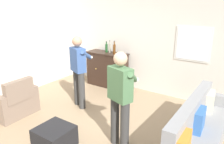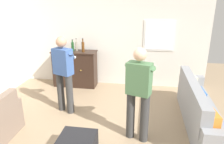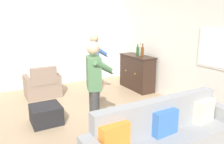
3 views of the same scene
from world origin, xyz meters
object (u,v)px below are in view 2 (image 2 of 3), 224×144
(couch, at_px, (199,110))
(bottle_spirits_clear, at_px, (83,46))
(sideboard_cabinet, at_px, (75,68))
(bottle_liquor_amber, at_px, (77,46))
(bottle_wine_green, at_px, (73,46))
(person_standing_left, at_px, (64,71))
(person_standing_right, at_px, (139,91))

(couch, relative_size, bottle_spirits_clear, 6.85)
(sideboard_cabinet, xyz_separation_m, bottle_liquor_amber, (0.06, 0.06, 0.64))
(bottle_wine_green, height_order, bottle_spirits_clear, bottle_spirits_clear)
(person_standing_left, xyz_separation_m, person_standing_right, (1.61, -0.76, 0.00))
(couch, height_order, bottle_wine_green, bottle_wine_green)
(sideboard_cabinet, height_order, person_standing_right, person_standing_right)
(bottle_liquor_amber, distance_m, bottle_spirits_clear, 0.22)
(couch, distance_m, person_standing_left, 2.83)
(bottle_wine_green, relative_size, bottle_liquor_amber, 0.90)
(person_standing_left, bearing_deg, bottle_wine_green, 101.23)
(bottle_wine_green, bearing_deg, sideboard_cabinet, -41.07)
(couch, height_order, bottle_spirits_clear, bottle_spirits_clear)
(sideboard_cabinet, xyz_separation_m, bottle_spirits_clear, (0.26, -0.02, 0.65))
(person_standing_right, bearing_deg, couch, 26.21)
(sideboard_cabinet, distance_m, bottle_spirits_clear, 0.70)
(sideboard_cabinet, bearing_deg, bottle_liquor_amber, 45.34)
(couch, relative_size, bottle_liquor_amber, 7.16)
(bottle_spirits_clear, bearing_deg, couch, -30.76)
(person_standing_left, bearing_deg, sideboard_cabinet, 99.65)
(sideboard_cabinet, height_order, bottle_liquor_amber, bottle_liquor_amber)
(bottle_wine_green, xyz_separation_m, bottle_liquor_amber, (0.11, 0.01, 0.01))
(sideboard_cabinet, relative_size, bottle_wine_green, 3.90)
(bottle_wine_green, relative_size, person_standing_left, 0.19)
(bottle_spirits_clear, distance_m, person_standing_left, 1.47)
(couch, height_order, bottle_liquor_amber, bottle_liquor_amber)
(bottle_spirits_clear, xyz_separation_m, person_standing_left, (-0.01, -1.45, -0.22))
(sideboard_cabinet, distance_m, person_standing_left, 1.55)
(sideboard_cabinet, xyz_separation_m, bottle_wine_green, (-0.05, 0.04, 0.63))
(couch, height_order, sideboard_cabinet, sideboard_cabinet)
(couch, xyz_separation_m, bottle_wine_green, (-3.07, 1.70, 0.78))
(bottle_spirits_clear, bearing_deg, bottle_wine_green, 168.94)
(person_standing_left, relative_size, person_standing_right, 1.00)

